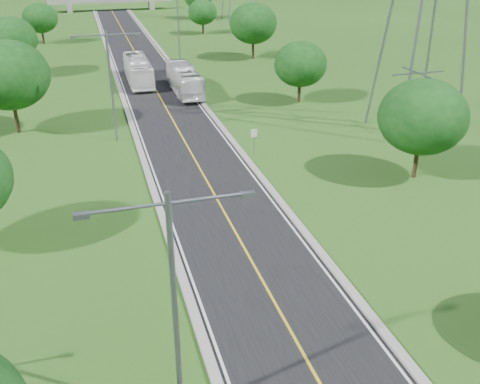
{
  "coord_description": "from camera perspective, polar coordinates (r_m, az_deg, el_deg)",
  "views": [
    {
      "loc": [
        -8.02,
        -3.37,
        17.44
      ],
      "look_at": [
        0.25,
        25.22,
        3.0
      ],
      "focal_mm": 40.0,
      "sensor_mm": 36.0,
      "label": 1
    }
  ],
  "objects": [
    {
      "name": "curb_left",
      "position": [
        71.6,
        -12.88,
        11.24
      ],
      "size": [
        0.5,
        150.0,
        0.22
      ],
      "primitive_type": "cube",
      "color": "gray",
      "rests_on": "ground"
    },
    {
      "name": "ground",
      "position": [
        66.21,
        -8.75,
        10.31
      ],
      "size": [
        260.0,
        260.0,
        0.0
      ],
      "primitive_type": "plane",
      "color": "#264D15",
      "rests_on": "ground"
    },
    {
      "name": "overpass",
      "position": [
        144.37,
        -13.64,
        19.24
      ],
      "size": [
        30.0,
        3.0,
        3.2
      ],
      "color": "gray",
      "rests_on": "ground"
    },
    {
      "name": "tree_re",
      "position": [
        106.64,
        -4.02,
        18.6
      ],
      "size": [
        5.46,
        5.46,
        6.35
      ],
      "color": "black",
      "rests_on": "ground"
    },
    {
      "name": "tree_le",
      "position": [
        102.42,
        -20.56,
        16.99
      ],
      "size": [
        5.88,
        5.88,
        6.84
      ],
      "color": "black",
      "rests_on": "ground"
    },
    {
      "name": "speed_limit_sign",
      "position": [
        46.21,
        1.51,
        5.83
      ],
      "size": [
        0.55,
        0.09,
        2.4
      ],
      "color": "slate",
      "rests_on": "ground"
    },
    {
      "name": "tree_rd",
      "position": [
        84.1,
        1.41,
        17.55
      ],
      "size": [
        7.14,
        7.14,
        8.3
      ],
      "color": "black",
      "rests_on": "ground"
    },
    {
      "name": "bus_outbound",
      "position": [
        65.58,
        -5.93,
        11.81
      ],
      "size": [
        2.67,
        11.39,
        3.17
      ],
      "primitive_type": "imported",
      "rotation": [
        0.0,
        0.0,
        3.14
      ],
      "color": "white",
      "rests_on": "road"
    },
    {
      "name": "bus_inbound",
      "position": [
        71.15,
        -10.82,
        12.65
      ],
      "size": [
        2.8,
        11.71,
        3.26
      ],
      "primitive_type": "imported",
      "rotation": [
        0.0,
        0.0,
        -0.01
      ],
      "color": "white",
      "rests_on": "road"
    },
    {
      "name": "streetlight_far_right",
      "position": [
        83.36,
        -6.62,
        17.8
      ],
      "size": [
        5.9,
        0.25,
        10.0
      ],
      "color": "slate",
      "rests_on": "ground"
    },
    {
      "name": "tree_rb",
      "position": [
        42.97,
        18.91,
        7.59
      ],
      "size": [
        6.72,
        6.72,
        7.82
      ],
      "color": "black",
      "rests_on": "ground"
    },
    {
      "name": "streetlight_mid_left",
      "position": [
        49.75,
        -13.66,
        11.81
      ],
      "size": [
        5.9,
        0.25,
        10.0
      ],
      "color": "slate",
      "rests_on": "ground"
    },
    {
      "name": "curb_right",
      "position": [
        72.54,
        -6.06,
        11.92
      ],
      "size": [
        0.5,
        150.0,
        0.22
      ],
      "primitive_type": "cube",
      "color": "gray",
      "rests_on": "ground"
    },
    {
      "name": "streetlight_near_left",
      "position": [
        19.3,
        -7.06,
        -10.91
      ],
      "size": [
        5.9,
        0.25,
        10.0
      ],
      "color": "slate",
      "rests_on": "ground"
    },
    {
      "name": "tree_lc",
      "position": [
        55.11,
        -23.49,
        11.36
      ],
      "size": [
        7.56,
        7.56,
        8.79
      ],
      "color": "black",
      "rests_on": "ground"
    },
    {
      "name": "road",
      "position": [
        71.97,
        -9.45,
        11.54
      ],
      "size": [
        8.0,
        150.0,
        0.06
      ],
      "primitive_type": "cube",
      "color": "black",
      "rests_on": "ground"
    },
    {
      "name": "tree_ld",
      "position": [
        78.88,
        -23.27,
        14.78
      ],
      "size": [
        6.72,
        6.72,
        7.82
      ],
      "color": "black",
      "rests_on": "ground"
    },
    {
      "name": "tree_rc",
      "position": [
        61.38,
        6.47,
        13.39
      ],
      "size": [
        5.88,
        5.88,
        6.84
      ],
      "color": "black",
      "rests_on": "ground"
    }
  ]
}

